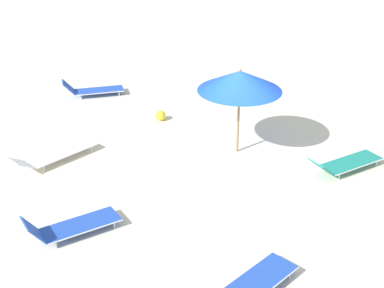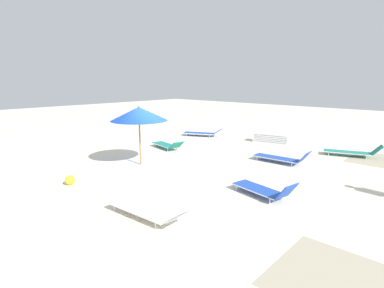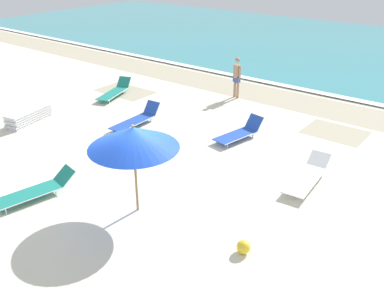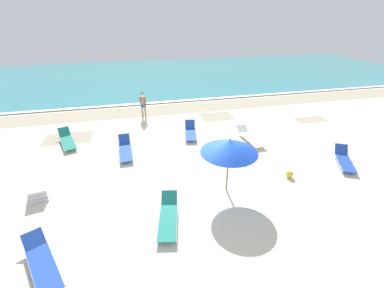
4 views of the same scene
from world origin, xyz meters
TOP-DOWN VIEW (x-y plane):
  - ground_plane at (0.00, 0.01)m, footprint 60.00×60.00m
  - beach_umbrella at (0.67, -0.70)m, footprint 2.18×2.18m
  - lounger_stack at (-6.67, 1.04)m, footprint 0.98×1.97m
  - sun_lounger_under_umbrella at (-5.62, -2.87)m, footprint 1.56×2.32m
  - sun_lounger_near_water_left at (3.49, 3.22)m, footprint 0.79×2.41m
  - sun_lounger_near_water_right at (-1.88, -1.91)m, footprint 1.02×2.21m
  - sun_lounger_mid_beach_solo at (-3.30, 3.32)m, footprint 0.72×2.26m
  - sun_lounger_mid_beach_pair_a at (0.39, 4.59)m, footprint 0.96×2.02m
  - sun_lounger_mid_beach_pair_b at (-6.38, 5.11)m, footprint 1.30×2.33m
  - beach_ball at (3.66, -0.49)m, footprint 0.31×0.31m

SIDE VIEW (x-z plane):
  - ground_plane at x=0.00m, z-range -0.16..0.00m
  - beach_ball at x=3.66m, z-range 0.00..0.31m
  - sun_lounger_near_water_left at x=3.49m, z-range -0.03..0.44m
  - sun_lounger_under_umbrella at x=-5.62m, z-range -0.04..0.45m
  - sun_lounger_near_water_right at x=-1.88m, z-range -0.06..0.48m
  - sun_lounger_mid_beach_pair_b at x=-6.38m, z-range -0.08..0.51m
  - sun_lounger_mid_beach_solo at x=-3.30m, z-range -0.09..0.53m
  - sun_lounger_mid_beach_pair_a at x=0.39m, z-range -0.09..0.54m
  - lounger_stack at x=-6.67m, z-range 0.00..0.49m
  - beach_umbrella at x=0.67m, z-range 0.83..3.18m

